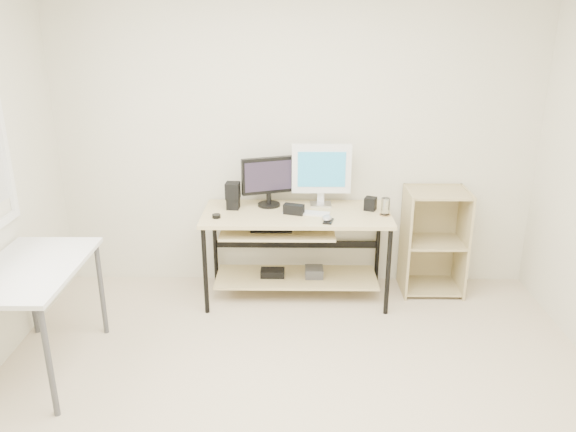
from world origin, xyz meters
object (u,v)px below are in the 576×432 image
at_px(white_imac, 321,170).
at_px(audio_controller, 234,197).
at_px(black_monitor, 269,178).
at_px(side_table, 31,278).
at_px(desk, 293,237).
at_px(shelf_unit, 433,240).

bearing_deg(white_imac, audio_controller, -176.79).
relative_size(white_imac, audio_controller, 3.27).
bearing_deg(white_imac, black_monitor, -177.13).
xyz_separation_m(black_monitor, white_imac, (0.43, 0.02, 0.06)).
bearing_deg(audio_controller, side_table, -129.06).
xyz_separation_m(side_table, black_monitor, (1.45, 1.22, 0.31)).
bearing_deg(desk, audio_controller, 164.35).
relative_size(shelf_unit, white_imac, 1.75).
bearing_deg(black_monitor, shelf_unit, -18.41).
distance_m(desk, shelf_unit, 1.19).
height_order(side_table, black_monitor, black_monitor).
height_order(desk, white_imac, white_imac).
bearing_deg(side_table, black_monitor, 39.96).
bearing_deg(side_table, audio_controller, 45.77).
distance_m(desk, side_table, 1.97).
height_order(desk, black_monitor, black_monitor).
distance_m(black_monitor, white_imac, 0.43).
relative_size(black_monitor, audio_controller, 2.78).
distance_m(desk, audio_controller, 0.58).
bearing_deg(desk, black_monitor, 142.55).
relative_size(desk, black_monitor, 3.42).
bearing_deg(audio_controller, desk, -10.48).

